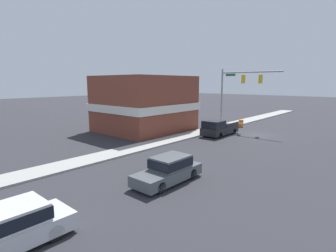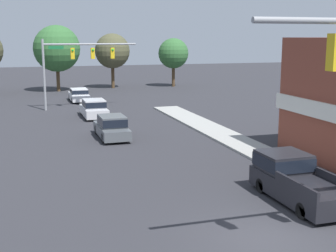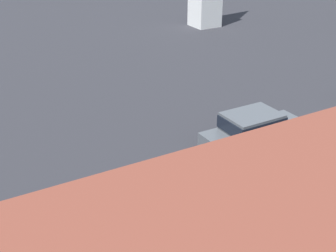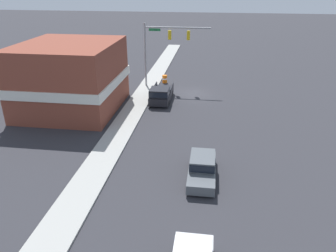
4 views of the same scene
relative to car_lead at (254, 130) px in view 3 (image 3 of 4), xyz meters
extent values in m
cylinder|color=black|center=(-0.80, 1.60, -0.49)|extent=(0.22, 0.66, 0.66)
cylinder|color=black|center=(0.80, 1.60, -0.49)|extent=(0.22, 0.66, 0.66)
cylinder|color=black|center=(-0.80, -1.35, -0.49)|extent=(0.22, 0.66, 0.66)
cylinder|color=black|center=(0.80, -1.35, -0.49)|extent=(0.22, 0.66, 0.66)
cube|color=#51565B|center=(0.00, 0.13, -0.31)|extent=(1.82, 4.76, 0.67)
cube|color=#51565B|center=(0.00, -0.16, 0.40)|extent=(1.68, 2.29, 0.75)
cube|color=black|center=(0.00, -0.16, 0.40)|extent=(1.69, 2.38, 0.52)
camera|label=1|loc=(-10.10, 11.60, 5.22)|focal=28.00mm
camera|label=2|loc=(-5.79, -31.30, 6.08)|focal=50.00mm
camera|label=3|loc=(13.54, -12.06, 8.74)|focal=50.00mm
camera|label=4|loc=(-0.31, 19.50, 11.91)|focal=35.00mm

